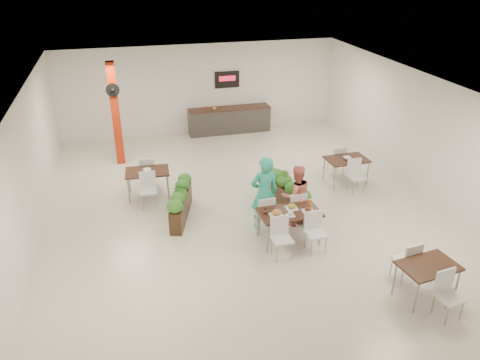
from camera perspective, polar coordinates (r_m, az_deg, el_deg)
The scene contains 12 objects.
ground at distance 12.32m, azimuth 0.36°, elevation -3.33°, with size 12.00×12.00×0.00m, color beige.
room_shell at distance 11.47m, azimuth 0.39°, elevation 5.45°, with size 10.10×12.10×3.22m.
red_column at distance 14.83m, azimuth -14.94°, elevation 7.89°, with size 0.40×0.41×3.20m.
service_counter at distance 17.38m, azimuth -1.30°, elevation 7.39°, with size 3.00×0.64×2.20m.
main_table at distance 10.72m, azimuth 5.99°, elevation -4.40°, with size 1.42×1.65×0.92m.
diner_man at distance 11.00m, azimuth 2.98°, elevation -1.67°, with size 0.68×0.45×1.87m, color teal.
diner_woman at distance 11.32m, azimuth 6.83°, elevation -1.89°, with size 0.75×0.59×1.55m, color #E97167.
planter_left at distance 11.72m, azimuth -7.25°, elevation -2.41°, with size 0.84×1.79×0.97m.
planter_right at distance 12.14m, azimuth 5.41°, elevation -1.22°, with size 0.75×1.96×1.05m.
side_table_a at distance 12.85m, azimuth -11.21°, elevation 0.59°, with size 1.20×1.64×0.92m.
side_table_b at distance 13.70m, azimuth 12.86°, elevation 2.07°, with size 1.20×1.63×0.92m.
side_table_c at distance 9.68m, azimuth 21.91°, elevation -10.22°, with size 1.18×1.66×0.92m.
Camera 1 is at (-2.80, -10.37, 6.03)m, focal length 35.00 mm.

